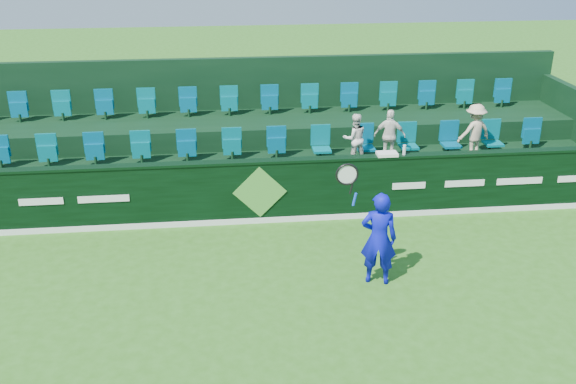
{
  "coord_description": "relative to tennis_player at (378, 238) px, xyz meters",
  "views": [
    {
      "loc": [
        -0.72,
        -8.02,
        5.85
      ],
      "look_at": [
        0.46,
        2.8,
        1.15
      ],
      "focal_mm": 40.0,
      "sensor_mm": 36.0,
      "label": 1
    }
  ],
  "objects": [
    {
      "name": "spectator_left",
      "position": [
        0.35,
        3.74,
        0.5
      ],
      "size": [
        0.59,
        0.48,
        1.12
      ],
      "primitive_type": "imported",
      "rotation": [
        0.0,
        0.0,
        3.26
      ],
      "color": "white",
      "rests_on": "stand_tier_front"
    },
    {
      "name": "spectator_middle",
      "position": [
        1.13,
        3.74,
        0.54
      ],
      "size": [
        0.75,
        0.48,
        1.18
      ],
      "primitive_type": "imported",
      "rotation": [
        0.0,
        0.0,
        2.85
      ],
      "color": "white",
      "rests_on": "stand_tier_front"
    },
    {
      "name": "sponsor_hoarding",
      "position": [
        -1.83,
        2.62,
        -0.18
      ],
      "size": [
        16.0,
        0.25,
        1.35
      ],
      "color": "black",
      "rests_on": "ground"
    },
    {
      "name": "seat_row_back",
      "position": [
        -1.84,
        5.92,
        0.75
      ],
      "size": [
        13.5,
        0.5,
        0.6
      ],
      "primitive_type": "cube",
      "color": "#02656E",
      "rests_on": "stand_tier_back"
    },
    {
      "name": "seat_row_front",
      "position": [
        -1.84,
        4.12,
        0.25
      ],
      "size": [
        13.5,
        0.5,
        0.6
      ],
      "primitive_type": "cube",
      "color": "#02656E",
      "rests_on": "stand_tier_front"
    },
    {
      "name": "stand_tier_front",
      "position": [
        -1.84,
        3.72,
        -0.45
      ],
      "size": [
        16.0,
        2.0,
        0.8
      ],
      "primitive_type": "cube",
      "color": "black",
      "rests_on": "ground"
    },
    {
      "name": "stand_tier_back",
      "position": [
        -1.84,
        5.62,
        -0.2
      ],
      "size": [
        16.0,
        1.8,
        1.3
      ],
      "primitive_type": "cube",
      "color": "black",
      "rests_on": "ground"
    },
    {
      "name": "stand_rear",
      "position": [
        -1.84,
        6.06,
        0.36
      ],
      "size": [
        16.0,
        4.1,
        2.6
      ],
      "color": "black",
      "rests_on": "ground"
    },
    {
      "name": "tennis_player",
      "position": [
        0.0,
        0.0,
        0.0
      ],
      "size": [
        1.18,
        0.54,
        2.29
      ],
      "color": "#0B0FBF",
      "rests_on": "ground"
    },
    {
      "name": "spectator_right",
      "position": [
        3.06,
        3.74,
        0.57
      ],
      "size": [
        0.9,
        0.66,
        1.25
      ],
      "primitive_type": "imported",
      "rotation": [
        0.0,
        0.0,
        3.4
      ],
      "color": "beige",
      "rests_on": "stand_tier_front"
    },
    {
      "name": "drinks_bottle",
      "position": [
        1.14,
        2.62,
        0.6
      ],
      "size": [
        0.07,
        0.07,
        0.21
      ],
      "primitive_type": "cylinder",
      "color": "silver",
      "rests_on": "sponsor_hoarding"
    },
    {
      "name": "towel",
      "position": [
        0.78,
        2.62,
        0.53
      ],
      "size": [
        0.42,
        0.27,
        0.06
      ],
      "primitive_type": "cube",
      "color": "white",
      "rests_on": "sponsor_hoarding"
    },
    {
      "name": "ground",
      "position": [
        -1.84,
        -1.38,
        -0.85
      ],
      "size": [
        60.0,
        60.0,
        0.0
      ],
      "primitive_type": "plane",
      "color": "#2D6518",
      "rests_on": "ground"
    }
  ]
}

